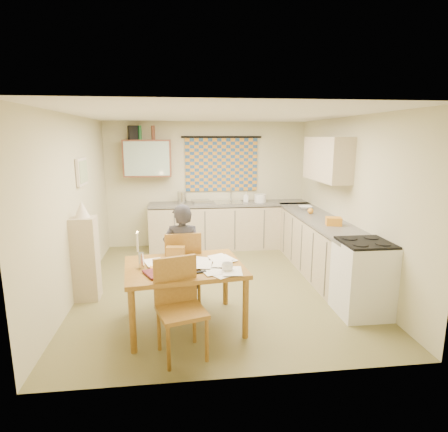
{
  "coord_description": "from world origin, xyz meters",
  "views": [
    {
      "loc": [
        -0.54,
        -5.31,
        2.2
      ],
      "look_at": [
        0.11,
        0.2,
        1.02
      ],
      "focal_mm": 30.0,
      "sensor_mm": 36.0,
      "label": 1
    }
  ],
  "objects": [
    {
      "name": "floor",
      "position": [
        0.0,
        0.0,
        -0.01
      ],
      "size": [
        4.0,
        4.5,
        0.02
      ],
      "primitive_type": "cube",
      "color": "brown",
      "rests_on": "ground"
    },
    {
      "name": "ceiling",
      "position": [
        0.0,
        0.0,
        2.51
      ],
      "size": [
        4.0,
        4.5,
        0.02
      ],
      "primitive_type": "cube",
      "color": "white",
      "rests_on": "floor"
    },
    {
      "name": "wall_back",
      "position": [
        0.0,
        2.26,
        1.25
      ],
      "size": [
        4.0,
        0.02,
        2.5
      ],
      "primitive_type": "cube",
      "color": "beige",
      "rests_on": "floor"
    },
    {
      "name": "wall_front",
      "position": [
        0.0,
        -2.26,
        1.25
      ],
      "size": [
        4.0,
        0.02,
        2.5
      ],
      "primitive_type": "cube",
      "color": "beige",
      "rests_on": "floor"
    },
    {
      "name": "wall_left",
      "position": [
        -2.01,
        0.0,
        1.25
      ],
      "size": [
        0.02,
        4.5,
        2.5
      ],
      "primitive_type": "cube",
      "color": "beige",
      "rests_on": "floor"
    },
    {
      "name": "wall_right",
      "position": [
        2.01,
        0.0,
        1.25
      ],
      "size": [
        0.02,
        4.5,
        2.5
      ],
      "primitive_type": "cube",
      "color": "beige",
      "rests_on": "floor"
    },
    {
      "name": "window_blind",
      "position": [
        0.3,
        2.22,
        1.65
      ],
      "size": [
        1.45,
        0.03,
        1.05
      ],
      "primitive_type": "cube",
      "color": "#284E7D",
      "rests_on": "wall_back"
    },
    {
      "name": "curtain_rod",
      "position": [
        0.3,
        2.2,
        2.2
      ],
      "size": [
        1.6,
        0.04,
        0.04
      ],
      "primitive_type": "cylinder",
      "rotation": [
        0.0,
        1.57,
        0.0
      ],
      "color": "black",
      "rests_on": "wall_back"
    },
    {
      "name": "wall_cabinet",
      "position": [
        -1.15,
        2.08,
        1.8
      ],
      "size": [
        0.9,
        0.34,
        0.7
      ],
      "primitive_type": "cube",
      "color": "brown",
      "rests_on": "wall_back"
    },
    {
      "name": "wall_cabinet_glass",
      "position": [
        -1.15,
        1.91,
        1.8
      ],
      "size": [
        0.84,
        0.02,
        0.64
      ],
      "primitive_type": "cube",
      "color": "#99B2A5",
      "rests_on": "wall_back"
    },
    {
      "name": "upper_cabinet_right",
      "position": [
        1.83,
        0.55,
        1.85
      ],
      "size": [
        0.34,
        1.3,
        0.7
      ],
      "primitive_type": "cube",
      "color": "tan",
      "rests_on": "wall_right"
    },
    {
      "name": "framed_print",
      "position": [
        -1.97,
        0.4,
        1.7
      ],
      "size": [
        0.04,
        0.5,
        0.4
      ],
      "primitive_type": "cube",
      "color": "beige",
      "rests_on": "wall_left"
    },
    {
      "name": "print_canvas",
      "position": [
        -1.95,
        0.4,
        1.7
      ],
      "size": [
        0.01,
        0.42,
        0.32
      ],
      "primitive_type": "cube",
      "color": "beige",
      "rests_on": "wall_left"
    },
    {
      "name": "counter_back",
      "position": [
        0.49,
        1.95,
        0.45
      ],
      "size": [
        3.3,
        0.62,
        0.92
      ],
      "color": "tan",
      "rests_on": "floor"
    },
    {
      "name": "counter_right",
      "position": [
        1.7,
        0.35,
        0.45
      ],
      "size": [
        0.62,
        2.95,
        0.92
      ],
      "color": "tan",
      "rests_on": "floor"
    },
    {
      "name": "stove",
      "position": [
        1.7,
        -1.14,
        0.47
      ],
      "size": [
        0.61,
        0.61,
        0.95
      ],
      "color": "white",
      "rests_on": "floor"
    },
    {
      "name": "sink",
      "position": [
        0.4,
        1.95,
        0.88
      ],
      "size": [
        0.58,
        0.49,
        0.1
      ],
      "primitive_type": "cube",
      "rotation": [
        0.0,
        0.0,
        0.07
      ],
      "color": "silver",
      "rests_on": "counter_back"
    },
    {
      "name": "tap",
      "position": [
        0.48,
        2.13,
        1.06
      ],
      "size": [
        0.04,
        0.04,
        0.28
      ],
      "primitive_type": "cylinder",
      "rotation": [
        0.0,
        0.0,
        -0.36
      ],
      "color": "silver",
      "rests_on": "counter_back"
    },
    {
      "name": "dish_rack",
      "position": [
        -0.13,
        1.95,
        0.95
      ],
      "size": [
        0.39,
        0.35,
        0.06
      ],
      "primitive_type": "cube",
      "rotation": [
        0.0,
        0.0,
        0.15
      ],
      "color": "silver",
      "rests_on": "counter_back"
    },
    {
      "name": "kettle",
      "position": [
        -0.51,
        1.95,
        1.04
      ],
      "size": [
        0.23,
        0.23,
        0.24
      ],
      "primitive_type": "cylinder",
      "rotation": [
        0.0,
        0.0,
        0.32
      ],
      "color": "silver",
      "rests_on": "counter_back"
    },
    {
      "name": "mixing_bowl",
      "position": [
        1.05,
        1.95,
        1.0
      ],
      "size": [
        0.3,
        0.3,
        0.16
      ],
      "primitive_type": "cylinder",
      "rotation": [
        0.0,
        0.0,
        -0.31
      ],
      "color": "white",
      "rests_on": "counter_back"
    },
    {
      "name": "soap_bottle",
      "position": [
        0.77,
        2.0,
        1.02
      ],
      "size": [
        0.14,
        0.14,
        0.21
      ],
      "primitive_type": "imported",
      "rotation": [
        0.0,
        0.0,
        -0.25
      ],
      "color": "white",
      "rests_on": "counter_back"
    },
    {
      "name": "bowl",
      "position": [
        1.7,
        1.11,
        0.95
      ],
      "size": [
        0.25,
        0.25,
        0.06
      ],
      "primitive_type": "imported",
      "rotation": [
        0.0,
        0.0,
        -0.03
      ],
      "color": "white",
      "rests_on": "counter_right"
    },
    {
      "name": "orange_bag",
      "position": [
        1.7,
        -0.16,
        0.98
      ],
      "size": [
        0.25,
        0.21,
        0.12
      ],
      "primitive_type": "cube",
      "rotation": [
        0.0,
        0.0,
        -0.23
      ],
      "color": "orange",
      "rests_on": "counter_right"
    },
    {
      "name": "fruit_orange",
      "position": [
        1.65,
        0.7,
        0.97
      ],
      "size": [
        0.1,
        0.1,
        0.1
      ],
      "primitive_type": "sphere",
      "color": "orange",
      "rests_on": "counter_right"
    },
    {
      "name": "speaker",
      "position": [
        -1.41,
        2.08,
        2.28
      ],
      "size": [
        0.21,
        0.24,
        0.26
      ],
      "primitive_type": "cube",
      "rotation": [
        0.0,
        0.0,
        0.3
      ],
      "color": "black",
      "rests_on": "wall_cabinet"
    },
    {
      "name": "bottle_green",
      "position": [
        -1.27,
        2.08,
        2.28
      ],
      "size": [
        0.07,
        0.07,
        0.26
      ],
      "primitive_type": "cylinder",
      "rotation": [
        0.0,
        0.0,
        -0.01
      ],
      "color": "#195926",
      "rests_on": "wall_cabinet"
    },
    {
      "name": "bottle_brown",
      "position": [
        -1.02,
        2.08,
        2.28
      ],
      "size": [
        0.09,
        0.09,
        0.26
      ],
      "primitive_type": "cylinder",
      "rotation": [
        0.0,
        0.0,
        0.27
      ],
      "color": "brown",
      "rests_on": "wall_cabinet"
    },
    {
      "name": "dining_table",
      "position": [
        -0.52,
        -1.18,
        0.38
      ],
      "size": [
        1.45,
        1.18,
        0.75
      ],
      "rotation": [
        0.0,
        0.0,
        0.13
      ],
      "color": "brown",
      "rests_on": "floor"
    },
    {
      "name": "chair_far",
      "position": [
        -0.54,
        -0.57,
        0.31
      ],
      "size": [
        0.49,
        0.49,
        1.02
      ],
      "rotation": [
        0.0,
        0.0,
        3.22
      ],
      "color": "brown",
      "rests_on": "floor"
    },
    {
      "name": "chair_near",
      "position": [
        -0.56,
        -1.8,
        0.31
      ],
      "size": [
        0.56,
        0.56,
        1.0
      ],
      "rotation": [
        0.0,
        0.0,
        0.28
      ],
      "color": "brown",
      "rests_on": "floor"
    },
    {
      "name": "person",
      "position": [
        -0.53,
        -0.64,
        0.69
      ],
      "size": [
        0.55,
        0.41,
        1.37
      ],
      "primitive_type": "imported",
      "rotation": [
        0.0,
        0.0,
        3.06
      ],
      "color": "black",
      "rests_on": "floor"
    },
    {
      "name": "shelf_stand",
      "position": [
        -1.84,
        -0.27,
        0.58
      ],
      "size": [
        0.32,
        0.3,
        1.15
      ],
      "primitive_type": "cube",
      "color": "tan",
      "rests_on": "floor"
    },
    {
      "name": "lampshade",
      "position": [
        -1.84,
        -0.27,
        1.26
      ],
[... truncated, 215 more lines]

